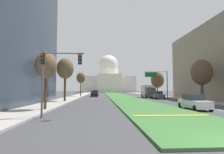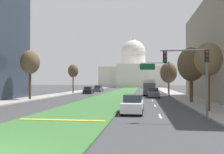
{
  "view_description": "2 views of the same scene",
  "coord_description": "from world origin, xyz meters",
  "px_view_note": "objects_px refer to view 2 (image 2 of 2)",
  "views": [
    {
      "loc": [
        -5.55,
        -6.61,
        2.24
      ],
      "look_at": [
        -2.02,
        49.85,
        5.84
      ],
      "focal_mm": 29.99,
      "sensor_mm": 36.0,
      "label": 1
    },
    {
      "loc": [
        5.66,
        -8.03,
        2.81
      ],
      "look_at": [
        -1.7,
        46.94,
        3.92
      ],
      "focal_mm": 38.18,
      "sensor_mm": 36.0,
      "label": 2
    }
  ],
  "objects_px": {
    "sedan_lead_stopped": "(133,104)",
    "street_tree_right_near": "(208,60)",
    "overhead_guide_sign": "(158,72)",
    "sedan_distant": "(88,90)",
    "capitol_building": "(133,72)",
    "street_tree_left_mid": "(30,63)",
    "street_tree_right_far": "(168,73)",
    "street_tree_left_far": "(73,71)",
    "sedan_midblock": "(153,93)",
    "box_truck_delivery": "(149,87)",
    "sedan_far_horizon": "(98,89)",
    "street_tree_right_mid": "(191,65)",
    "traffic_light_near_right": "(194,68)"
  },
  "relations": [
    {
      "from": "capitol_building",
      "to": "street_tree_left_far",
      "type": "xyz_separation_m",
      "value": [
        -11.15,
        -74.32,
        -3.0
      ]
    },
    {
      "from": "traffic_light_near_right",
      "to": "street_tree_right_near",
      "type": "height_order",
      "value": "street_tree_right_near"
    },
    {
      "from": "street_tree_left_mid",
      "to": "sedan_distant",
      "type": "distance_m",
      "value": 21.4
    },
    {
      "from": "sedan_distant",
      "to": "street_tree_left_mid",
      "type": "bearing_deg",
      "value": -102.28
    },
    {
      "from": "sedan_lead_stopped",
      "to": "sedan_far_horizon",
      "type": "height_order",
      "value": "sedan_far_horizon"
    },
    {
      "from": "capitol_building",
      "to": "street_tree_left_far",
      "type": "relative_size",
      "value": 4.92
    },
    {
      "from": "traffic_light_near_right",
      "to": "street_tree_right_far",
      "type": "distance_m",
      "value": 38.13
    },
    {
      "from": "street_tree_right_far",
      "to": "sedan_far_horizon",
      "type": "xyz_separation_m",
      "value": [
        -18.36,
        10.82,
        -4.02
      ]
    },
    {
      "from": "sedan_lead_stopped",
      "to": "sedan_distant",
      "type": "relative_size",
      "value": 0.97
    },
    {
      "from": "overhead_guide_sign",
      "to": "sedan_distant",
      "type": "xyz_separation_m",
      "value": [
        -15.56,
        10.29,
        -3.84
      ]
    },
    {
      "from": "sedan_midblock",
      "to": "box_truck_delivery",
      "type": "xyz_separation_m",
      "value": [
        -0.61,
        6.37,
        0.86
      ]
    },
    {
      "from": "traffic_light_near_right",
      "to": "sedan_midblock",
      "type": "relative_size",
      "value": 1.14
    },
    {
      "from": "street_tree_left_mid",
      "to": "overhead_guide_sign",
      "type": "bearing_deg",
      "value": 26.69
    },
    {
      "from": "capitol_building",
      "to": "street_tree_left_mid",
      "type": "xyz_separation_m",
      "value": [
        -11.74,
        -94.93,
        -2.59
      ]
    },
    {
      "from": "street_tree_left_mid",
      "to": "sedan_lead_stopped",
      "type": "distance_m",
      "value": 21.7
    },
    {
      "from": "street_tree_left_far",
      "to": "sedan_far_horizon",
      "type": "relative_size",
      "value": 1.62
    },
    {
      "from": "capitol_building",
      "to": "sedan_midblock",
      "type": "height_order",
      "value": "capitol_building"
    },
    {
      "from": "street_tree_left_mid",
      "to": "sedan_far_horizon",
      "type": "relative_size",
      "value": 1.79
    },
    {
      "from": "street_tree_left_far",
      "to": "street_tree_right_far",
      "type": "relative_size",
      "value": 0.96
    },
    {
      "from": "street_tree_right_mid",
      "to": "sedan_distant",
      "type": "relative_size",
      "value": 1.55
    },
    {
      "from": "street_tree_right_mid",
      "to": "sedan_lead_stopped",
      "type": "height_order",
      "value": "street_tree_right_mid"
    },
    {
      "from": "traffic_light_near_right",
      "to": "sedan_far_horizon",
      "type": "relative_size",
      "value": 1.21
    },
    {
      "from": "sedan_lead_stopped",
      "to": "street_tree_right_near",
      "type": "bearing_deg",
      "value": 12.91
    },
    {
      "from": "street_tree_right_mid",
      "to": "street_tree_left_far",
      "type": "bearing_deg",
      "value": 135.3
    },
    {
      "from": "street_tree_left_mid",
      "to": "street_tree_right_far",
      "type": "xyz_separation_m",
      "value": [
        23.0,
        20.82,
        -0.91
      ]
    },
    {
      "from": "capitol_building",
      "to": "sedan_far_horizon",
      "type": "xyz_separation_m",
      "value": [
        -7.11,
        -63.29,
        -7.53
      ]
    },
    {
      "from": "traffic_light_near_right",
      "to": "street_tree_left_far",
      "type": "distance_m",
      "value": 43.01
    },
    {
      "from": "street_tree_left_far",
      "to": "sedan_distant",
      "type": "height_order",
      "value": "street_tree_left_far"
    },
    {
      "from": "box_truck_delivery",
      "to": "street_tree_right_mid",
      "type": "bearing_deg",
      "value": -72.71
    },
    {
      "from": "street_tree_right_mid",
      "to": "sedan_far_horizon",
      "type": "relative_size",
      "value": 1.71
    },
    {
      "from": "street_tree_right_near",
      "to": "sedan_midblock",
      "type": "bearing_deg",
      "value": 102.19
    },
    {
      "from": "sedan_distant",
      "to": "sedan_far_horizon",
      "type": "height_order",
      "value": "sedan_far_horizon"
    },
    {
      "from": "sedan_midblock",
      "to": "sedan_distant",
      "type": "height_order",
      "value": "sedan_midblock"
    },
    {
      "from": "street_tree_left_far",
      "to": "street_tree_right_mid",
      "type": "bearing_deg",
      "value": -44.7
    },
    {
      "from": "capitol_building",
      "to": "sedan_distant",
      "type": "height_order",
      "value": "capitol_building"
    },
    {
      "from": "overhead_guide_sign",
      "to": "street_tree_right_far",
      "type": "xyz_separation_m",
      "value": [
        3.01,
        10.77,
        0.23
      ]
    },
    {
      "from": "street_tree_right_mid",
      "to": "sedan_lead_stopped",
      "type": "bearing_deg",
      "value": -122.93
    },
    {
      "from": "street_tree_left_far",
      "to": "street_tree_right_far",
      "type": "height_order",
      "value": "street_tree_right_far"
    },
    {
      "from": "street_tree_left_far",
      "to": "sedan_lead_stopped",
      "type": "bearing_deg",
      "value": -64.97
    },
    {
      "from": "street_tree_left_far",
      "to": "box_truck_delivery",
      "type": "distance_m",
      "value": 19.25
    },
    {
      "from": "street_tree_left_mid",
      "to": "street_tree_right_mid",
      "type": "height_order",
      "value": "street_tree_left_mid"
    },
    {
      "from": "sedan_midblock",
      "to": "street_tree_right_near",
      "type": "bearing_deg",
      "value": -77.81
    },
    {
      "from": "street_tree_right_near",
      "to": "sedan_lead_stopped",
      "type": "bearing_deg",
      "value": -167.09
    },
    {
      "from": "street_tree_left_far",
      "to": "overhead_guide_sign",
      "type": "bearing_deg",
      "value": -28.57
    },
    {
      "from": "sedan_far_horizon",
      "to": "box_truck_delivery",
      "type": "bearing_deg",
      "value": -51.25
    },
    {
      "from": "street_tree_right_far",
      "to": "box_truck_delivery",
      "type": "relative_size",
      "value": 1.13
    },
    {
      "from": "sedan_lead_stopped",
      "to": "sedan_distant",
      "type": "distance_m",
      "value": 35.69
    },
    {
      "from": "overhead_guide_sign",
      "to": "street_tree_left_far",
      "type": "distance_m",
      "value": 22.09
    },
    {
      "from": "overhead_guide_sign",
      "to": "street_tree_left_mid",
      "type": "bearing_deg",
      "value": -153.31
    },
    {
      "from": "street_tree_left_mid",
      "to": "sedan_midblock",
      "type": "xyz_separation_m",
      "value": [
        19.05,
        8.05,
        -4.96
      ]
    }
  ]
}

